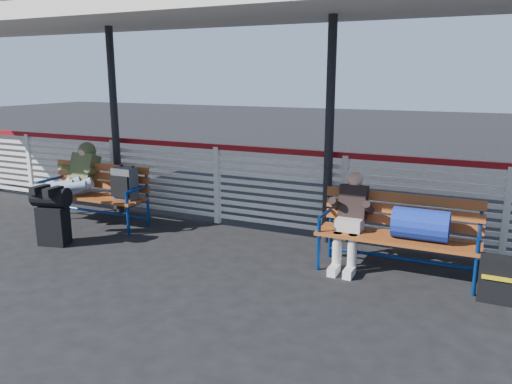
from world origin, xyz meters
The scene contains 9 objects.
ground centered at (0.00, 0.00, 0.00)m, with size 60.00×60.00×0.00m, color black.
fence centered at (0.00, 1.90, 0.66)m, with size 12.08×0.08×1.24m.
canopy centered at (0.00, 0.87, 3.04)m, with size 12.60×3.60×3.16m.
luggage_stack centered at (-1.51, 0.06, 0.44)m, with size 0.53×0.38×0.80m.
bench_left centered at (-1.50, 1.09, 0.60)m, with size 1.80×0.56×0.94m.
bench_right centered at (3.01, 0.96, 0.60)m, with size 1.80×0.56×0.92m.
traveler_man centered at (-1.85, 0.75, 0.70)m, with size 0.93×1.63×0.77m.
companion_person centered at (2.33, 0.95, 0.60)m, with size 0.32×0.66×1.15m.
suitcase_side centered at (3.93, 0.66, 0.24)m, with size 0.34×0.21×0.48m.
Camera 1 is at (3.71, -4.64, 2.24)m, focal length 35.00 mm.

